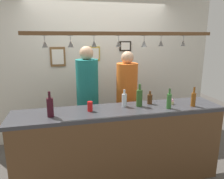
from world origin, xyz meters
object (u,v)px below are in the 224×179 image
at_px(bottle_wine_dark_red, 50,107).
at_px(bottle_soda_clear, 124,100).
at_px(bottle_beer_amber_tall, 193,99).
at_px(bottle_beer_brown_stubby, 150,99).
at_px(drink_can, 90,106).
at_px(picture_frame_crest, 95,54).
at_px(bottle_beer_green_import, 169,101).
at_px(picture_frame_upper_small, 125,46).
at_px(person_right_orange_shirt, 127,93).
at_px(bottle_champagne_green, 139,98).
at_px(person_middle_teal_shirt, 88,92).
at_px(cupcake, 172,102).
at_px(picture_frame_caricature, 58,57).

bearing_deg(bottle_wine_dark_red, bottle_soda_clear, 9.49).
bearing_deg(bottle_beer_amber_tall, bottle_beer_brown_stubby, 155.92).
xyz_separation_m(bottle_wine_dark_red, drink_can, (0.47, 0.08, -0.06)).
bearing_deg(picture_frame_crest, bottle_beer_green_import, -65.12).
relative_size(drink_can, picture_frame_upper_small, 0.55).
bearing_deg(bottle_soda_clear, person_right_orange_shirt, 69.85).
height_order(bottle_champagne_green, bottle_soda_clear, bottle_champagne_green).
relative_size(bottle_champagne_green, picture_frame_crest, 1.15).
bearing_deg(picture_frame_upper_small, picture_frame_crest, 180.00).
relative_size(person_middle_teal_shirt, bottle_soda_clear, 7.72).
height_order(cupcake, picture_frame_upper_small, picture_frame_upper_small).
relative_size(person_middle_teal_shirt, bottle_beer_amber_tall, 6.83).
bearing_deg(person_right_orange_shirt, picture_frame_upper_small, 75.91).
height_order(bottle_champagne_green, picture_frame_crest, picture_frame_crest).
bearing_deg(picture_frame_upper_small, person_middle_teal_shirt, -140.30).
distance_m(bottle_beer_brown_stubby, picture_frame_caricature, 1.82).
xyz_separation_m(person_middle_teal_shirt, picture_frame_crest, (0.23, 0.67, 0.53)).
relative_size(cupcake, picture_frame_crest, 0.30).
xyz_separation_m(drink_can, cupcake, (1.12, 0.02, -0.03)).
xyz_separation_m(bottle_champagne_green, bottle_beer_green_import, (0.34, -0.17, -0.01)).
relative_size(cupcake, picture_frame_caricature, 0.23).
height_order(person_middle_teal_shirt, cupcake, person_middle_teal_shirt).
height_order(bottle_beer_amber_tall, bottle_beer_green_import, same).
distance_m(bottle_beer_amber_tall, bottle_beer_brown_stubby, 0.57).
bearing_deg(bottle_wine_dark_red, person_right_orange_shirt, 34.47).
distance_m(bottle_soda_clear, cupcake, 0.66).
xyz_separation_m(bottle_beer_amber_tall, bottle_wine_dark_red, (-1.82, 0.04, 0.02)).
xyz_separation_m(person_right_orange_shirt, bottle_champagne_green, (-0.04, -0.67, 0.11)).
relative_size(bottle_beer_brown_stubby, bottle_wine_dark_red, 0.60).
bearing_deg(cupcake, picture_frame_crest, 121.19).
bearing_deg(picture_frame_upper_small, picture_frame_caricature, 180.00).
bearing_deg(bottle_beer_amber_tall, picture_frame_crest, 124.96).
xyz_separation_m(bottle_beer_amber_tall, picture_frame_crest, (-1.06, 1.51, 0.50)).
bearing_deg(bottle_champagne_green, cupcake, -2.74).
distance_m(drink_can, picture_frame_upper_small, 1.77).
bearing_deg(person_middle_teal_shirt, bottle_soda_clear, -58.03).
relative_size(bottle_beer_green_import, bottle_wine_dark_red, 0.87).
bearing_deg(cupcake, bottle_beer_green_import, -129.08).
bearing_deg(bottle_champagne_green, picture_frame_caricature, 127.29).
height_order(bottle_soda_clear, picture_frame_upper_small, picture_frame_upper_small).
height_order(person_right_orange_shirt, picture_frame_crest, picture_frame_crest).
height_order(bottle_champagne_green, bottle_beer_green_import, bottle_champagne_green).
relative_size(bottle_champagne_green, bottle_beer_brown_stubby, 1.67).
relative_size(bottle_beer_green_import, bottle_soda_clear, 1.13).
relative_size(person_right_orange_shirt, bottle_beer_amber_tall, 6.51).
bearing_deg(bottle_soda_clear, picture_frame_upper_small, 72.89).
height_order(person_middle_teal_shirt, person_right_orange_shirt, person_middle_teal_shirt).
height_order(person_right_orange_shirt, bottle_beer_brown_stubby, person_right_orange_shirt).
relative_size(bottle_soda_clear, bottle_beer_brown_stubby, 1.28).
height_order(person_middle_teal_shirt, drink_can, person_middle_teal_shirt).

